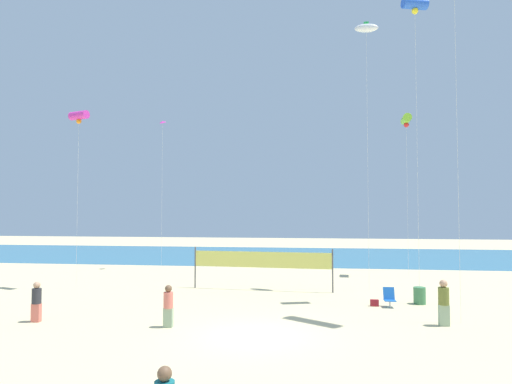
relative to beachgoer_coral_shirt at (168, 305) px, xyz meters
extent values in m
plane|color=beige|center=(3.48, -0.73, -0.87)|extent=(120.00, 120.00, 0.00)
cube|color=teal|center=(3.48, 29.07, -0.86)|extent=(120.00, 20.00, 0.01)
sphere|color=brown|center=(2.89, -8.84, 0.63)|extent=(0.27, 0.27, 0.27)
cube|color=#99B28C|center=(0.00, 0.00, -0.50)|extent=(0.35, 0.21, 0.74)
cylinder|color=#EA7260|center=(0.00, 0.00, 0.18)|extent=(0.37, 0.37, 0.61)
sphere|color=brown|center=(0.00, 0.00, 0.62)|extent=(0.27, 0.27, 0.27)
cube|color=#99B28C|center=(10.65, 1.61, -0.46)|extent=(0.39, 0.23, 0.82)
cylinder|color=olive|center=(10.65, 1.61, 0.29)|extent=(0.41, 0.41, 0.67)
sphere|color=tan|center=(10.65, 1.61, 0.78)|extent=(0.30, 0.30, 0.30)
cube|color=#EA7260|center=(-5.58, 0.12, -0.50)|extent=(0.35, 0.21, 0.74)
cylinder|color=#2D2D33|center=(-5.58, 0.12, 0.18)|extent=(0.37, 0.37, 0.61)
sphere|color=tan|center=(-5.58, 0.12, 0.62)|extent=(0.27, 0.27, 0.27)
cube|color=#1959B2|center=(9.11, 4.79, -0.55)|extent=(0.52, 0.48, 0.03)
cube|color=#1959B2|center=(9.11, 5.08, -0.27)|extent=(0.52, 0.23, 0.57)
cylinder|color=silver|center=(9.11, 4.65, -0.71)|extent=(0.03, 0.03, 0.32)
cylinder|color=silver|center=(9.11, 4.93, -0.71)|extent=(0.03, 0.03, 0.32)
cylinder|color=#3F7F4C|center=(10.67, 5.79, -0.46)|extent=(0.57, 0.57, 0.81)
cylinder|color=#4C4C51|center=(-1.34, 8.89, 0.33)|extent=(0.08, 0.08, 2.40)
cylinder|color=#4C4C51|center=(6.62, 8.28, 0.33)|extent=(0.08, 0.08, 2.40)
cube|color=#EAE566|center=(2.64, 8.58, 0.86)|extent=(7.97, 0.63, 0.90)
cube|color=maroon|center=(8.43, 5.00, -0.71)|extent=(0.38, 0.19, 0.31)
cylinder|color=silver|center=(12.08, 15.34, 4.62)|extent=(0.01, 0.01, 10.97)
cylinder|color=#8CD833|center=(12.08, 15.34, 10.11)|extent=(0.69, 1.42, 0.60)
sphere|color=red|center=(12.08, 15.34, 9.71)|extent=(0.36, 0.36, 0.36)
cylinder|color=silver|center=(11.46, 2.18, 6.53)|extent=(0.01, 0.01, 14.78)
cylinder|color=silver|center=(8.71, 9.41, 6.74)|extent=(0.01, 0.01, 15.21)
ellipsoid|color=white|center=(8.71, 9.41, 14.34)|extent=(1.53, 0.97, 0.68)
cube|color=green|center=(8.71, 9.41, 14.55)|extent=(0.28, 0.06, 0.35)
cylinder|color=silver|center=(10.69, 5.85, 6.57)|extent=(0.01, 0.01, 14.87)
cylinder|color=blue|center=(10.69, 5.85, 14.00)|extent=(1.36, 0.86, 0.53)
sphere|color=yellow|center=(10.69, 5.85, 13.64)|extent=(0.32, 0.32, 0.32)
cylinder|color=silver|center=(-8.11, 7.65, 4.21)|extent=(0.01, 0.01, 10.15)
cylinder|color=#D833A5|center=(-8.11, 7.65, 9.28)|extent=(1.33, 0.86, 0.50)
sphere|color=orange|center=(-8.11, 7.65, 8.93)|extent=(0.30, 0.30, 0.30)
cylinder|color=silver|center=(-6.21, 16.83, 4.89)|extent=(0.01, 0.01, 11.50)
pyramid|color=#D833A5|center=(-6.22, 16.81, 10.69)|extent=(0.65, 0.65, 0.31)
camera|label=1|loc=(5.63, -16.87, 3.59)|focal=31.35mm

